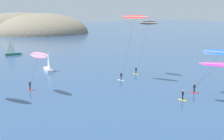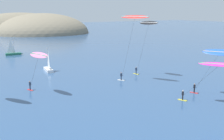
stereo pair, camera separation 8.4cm
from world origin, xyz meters
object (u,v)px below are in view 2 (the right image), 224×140
at_px(kitesurfer_magenta, 217,67).
at_px(kitesurfer_blue, 218,55).
at_px(kitesurfer_pink, 38,58).
at_px(kitesurfer_black, 148,27).
at_px(sailboat_near, 48,68).
at_px(kitesurfer_red, 134,22).
at_px(sailboat_far, 14,53).

distance_m(kitesurfer_magenta, kitesurfer_blue, 4.84).
distance_m(kitesurfer_pink, kitesurfer_blue, 30.43).
distance_m(kitesurfer_pink, kitesurfer_black, 25.03).
relative_size(sailboat_near, kitesurfer_magenta, 0.75).
xyz_separation_m(sailboat_near, kitesurfer_magenta, (13.14, -37.68, 5.28)).
bearing_deg(kitesurfer_black, kitesurfer_red, -155.59).
bearing_deg(kitesurfer_magenta, kitesurfer_black, 80.41).
bearing_deg(sailboat_near, kitesurfer_magenta, -70.77).
bearing_deg(kitesurfer_blue, kitesurfer_magenta, -144.04).
distance_m(sailboat_near, kitesurfer_black, 25.84).
height_order(sailboat_near, kitesurfer_magenta, kitesurfer_magenta).
bearing_deg(sailboat_far, kitesurfer_pink, -98.98).
relative_size(kitesurfer_magenta, kitesurfer_black, 0.65).
xyz_separation_m(kitesurfer_red, kitesurfer_black, (5.80, 2.63, -1.35)).
distance_m(sailboat_near, kitesurfer_blue, 39.34).
xyz_separation_m(kitesurfer_pink, kitesurfer_black, (24.64, 0.52, 4.37)).
distance_m(kitesurfer_magenta, kitesurfer_pink, 29.23).
bearing_deg(kitesurfer_red, sailboat_near, 118.93).
relative_size(kitesurfer_red, kitesurfer_pink, 1.83).
distance_m(sailboat_near, kitesurfer_magenta, 40.25).
distance_m(kitesurfer_blue, kitesurfer_black, 18.32).
xyz_separation_m(kitesurfer_magenta, kitesurfer_blue, (3.80, 2.76, 1.16)).
xyz_separation_m(sailboat_near, kitesurfer_pink, (-8.00, -17.50, 5.77)).
distance_m(kitesurfer_red, kitesurfer_blue, 17.24).
xyz_separation_m(kitesurfer_red, kitesurfer_pink, (-18.84, 2.11, -5.72)).
relative_size(sailboat_near, kitesurfer_blue, 0.74).
xyz_separation_m(sailboat_near, kitesurfer_black, (16.64, -16.98, 10.14)).
height_order(sailboat_near, sailboat_far, same).
relative_size(sailboat_near, kitesurfer_pink, 0.81).
bearing_deg(sailboat_far, kitesurfer_magenta, -78.55).
bearing_deg(kitesurfer_pink, kitesurfer_magenta, -43.67).
xyz_separation_m(kitesurfer_magenta, kitesurfer_pink, (-21.14, 20.18, 0.49)).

